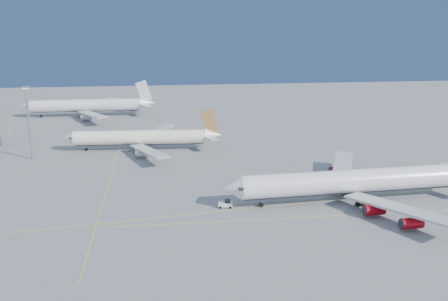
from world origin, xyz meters
TOP-DOWN VIEW (x-y plane):
  - ground at (0.00, 0.00)m, footprint 500.00×500.00m
  - taxiway_lines at (-14.71, 6.34)m, footprint 118.86×140.00m
  - airliner_virgin at (28.69, -3.94)m, footprint 73.70×66.11m
  - airliner_etihad at (-30.49, 58.92)m, footprint 60.31×55.63m
  - airliner_third at (-59.92, 131.44)m, footprint 67.32×62.31m
  - pushback_tug at (-7.26, -4.59)m, footprint 3.89×2.61m
  - light_mast at (-69.53, 51.20)m, footprint 2.24×2.24m

SIDE VIEW (x-z plane):
  - ground at x=0.00m, z-range 0.00..0.00m
  - taxiway_lines at x=-14.71m, z-range 0.00..0.02m
  - pushback_tug at x=-7.26m, z-range -0.08..2.01m
  - airliner_etihad at x=-30.49m, z-range -3.08..12.66m
  - airliner_virgin at x=28.69m, z-range -3.61..14.57m
  - airliner_third at x=-59.92m, z-range -3.58..14.54m
  - light_mast at x=-69.53m, z-range 2.33..28.20m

